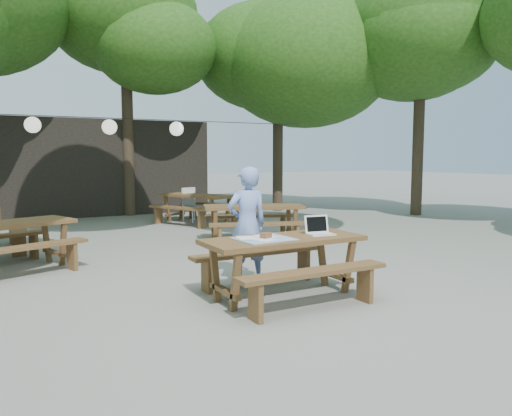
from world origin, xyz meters
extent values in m
plane|color=slate|center=(0.00, 0.00, 0.00)|extent=(80.00, 80.00, 0.00)
cube|color=black|center=(0.50, 10.50, 1.40)|extent=(6.00, 3.00, 2.80)
cube|color=#52391C|center=(0.41, -0.48, 0.72)|extent=(2.00, 0.80, 0.06)
cube|color=#52391C|center=(0.41, -1.13, 0.45)|extent=(1.90, 0.28, 0.05)
cube|color=#52391C|center=(0.41, 0.17, 0.45)|extent=(1.90, 0.28, 0.05)
cube|color=#52391C|center=(0.41, -0.48, 0.34)|extent=(1.70, 0.70, 0.69)
cube|color=#52391C|center=(-2.57, 2.70, 0.72)|extent=(2.15, 1.42, 0.06)
cube|color=#52391C|center=(-2.36, 2.09, 0.45)|extent=(1.88, 0.90, 0.05)
cube|color=#52391C|center=(-2.57, 2.70, 0.34)|extent=(1.84, 1.23, 0.69)
cube|color=#52391C|center=(2.01, 3.23, 0.72)|extent=(2.15, 1.43, 0.06)
cube|color=#52391C|center=(1.79, 2.62, 0.45)|extent=(1.88, 0.91, 0.05)
cube|color=#52391C|center=(2.23, 3.84, 0.45)|extent=(1.88, 0.91, 0.05)
cube|color=#52391C|center=(2.01, 3.23, 0.34)|extent=(1.84, 1.24, 0.69)
cube|color=#52391C|center=(-2.28, 4.60, 0.45)|extent=(0.33, 1.91, 0.05)
cube|color=#52391C|center=(2.07, 6.41, 0.72)|extent=(1.58, 2.15, 0.06)
cube|color=#52391C|center=(2.66, 6.69, 0.45)|extent=(1.07, 1.84, 0.05)
cube|color=#52391C|center=(1.49, 6.13, 0.45)|extent=(1.07, 1.84, 0.05)
cube|color=#52391C|center=(2.07, 6.41, 0.34)|extent=(1.36, 1.84, 0.69)
imported|color=#7D98E4|center=(0.40, 0.47, 0.80)|extent=(0.61, 0.43, 1.60)
cube|color=silver|center=(2.11, 6.76, 0.40)|extent=(0.56, 0.56, 0.04)
cube|color=silver|center=(2.05, 6.95, 0.66)|extent=(0.43, 0.18, 0.48)
cube|color=silver|center=(2.11, 6.76, 0.19)|extent=(0.53, 0.53, 0.38)
cube|color=white|center=(0.93, -0.54, 0.76)|extent=(0.36, 0.27, 0.02)
cube|color=white|center=(0.94, -0.42, 0.88)|extent=(0.34, 0.10, 0.23)
cube|color=black|center=(0.94, -0.43, 0.88)|extent=(0.28, 0.08, 0.19)
cube|color=#356BB6|center=(0.13, -0.48, 0.75)|extent=(0.68, 0.59, 0.01)
cube|color=white|center=(0.09, -0.51, 0.76)|extent=(0.31, 0.35, 0.00)
cube|color=white|center=(0.22, -0.35, 0.76)|extent=(0.24, 0.32, 0.00)
cube|color=white|center=(-0.04, -0.35, 0.76)|extent=(0.28, 0.34, 0.00)
cube|color=brown|center=(0.17, -0.46, 0.80)|extent=(0.15, 0.13, 0.06)
cylinder|color=black|center=(0.50, 6.00, 2.60)|extent=(9.00, 0.02, 0.02)
sphere|color=white|center=(-1.80, 6.00, 2.40)|extent=(0.34, 0.34, 0.34)
sphere|color=white|center=(-0.20, 6.00, 2.40)|extent=(0.34, 0.34, 0.34)
sphere|color=white|center=(1.40, 6.00, 2.40)|extent=(0.34, 0.34, 0.34)
cylinder|color=#2D2319|center=(1.00, 9.00, 2.48)|extent=(0.32, 0.32, 4.97)
ellipsoid|color=#1F4B14|center=(1.00, 9.00, 5.27)|extent=(4.02, 4.02, 3.01)
cylinder|color=#2D2319|center=(5.50, 8.00, 2.35)|extent=(0.32, 0.32, 4.70)
ellipsoid|color=#1F4B14|center=(5.50, 8.00, 5.00)|extent=(5.09, 5.09, 3.82)
cylinder|color=#2D2319|center=(8.50, 5.00, 2.36)|extent=(0.32, 0.32, 4.71)
ellipsoid|color=#1F4B14|center=(8.50, 5.00, 5.01)|extent=(5.07, 5.07, 3.80)
camera|label=1|loc=(-2.82, -5.62, 1.75)|focal=35.00mm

